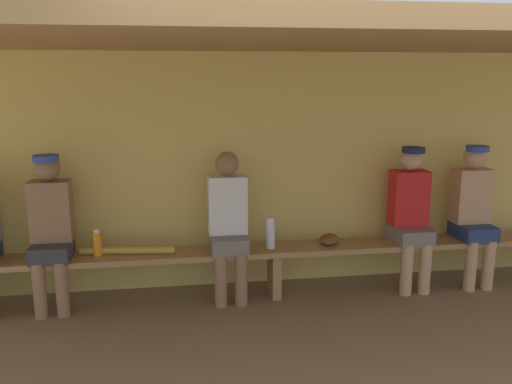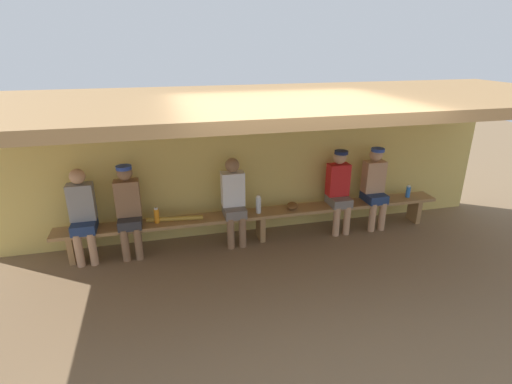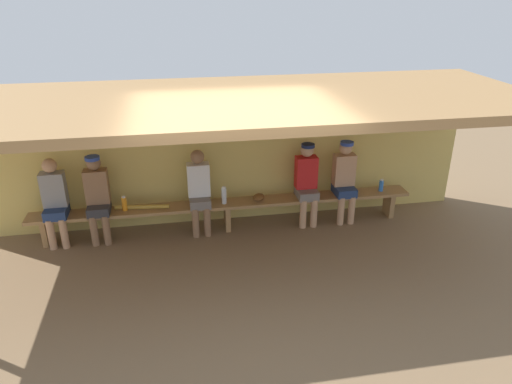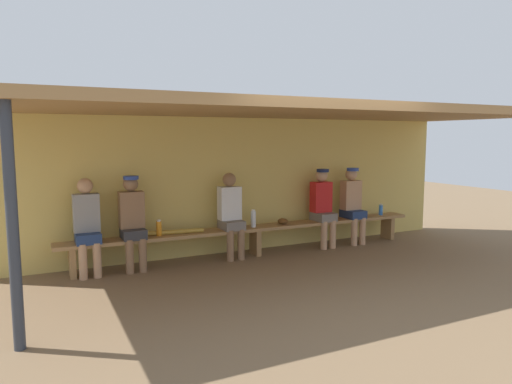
{
  "view_description": "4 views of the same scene",
  "coord_description": "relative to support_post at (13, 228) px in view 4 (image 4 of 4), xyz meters",
  "views": [
    {
      "loc": [
        -0.9,
        -3.13,
        2.0
      ],
      "look_at": [
        -0.24,
        1.12,
        1.07
      ],
      "focal_mm": 38.47,
      "sensor_mm": 36.0,
      "label": 1
    },
    {
      "loc": [
        -1.43,
        -3.83,
        2.92
      ],
      "look_at": [
        -0.13,
        1.34,
        0.88
      ],
      "focal_mm": 27.6,
      "sensor_mm": 36.0,
      "label": 2
    },
    {
      "loc": [
        -0.74,
        -5.24,
        3.69
      ],
      "look_at": [
        0.42,
        1.29,
        0.72
      ],
      "focal_mm": 33.58,
      "sensor_mm": 36.0,
      "label": 3
    },
    {
      "loc": [
        -3.17,
        -5.01,
        1.88
      ],
      "look_at": [
        -0.05,
        1.41,
        1.04
      ],
      "focal_mm": 32.42,
      "sensor_mm": 36.0,
      "label": 4
    }
  ],
  "objects": [
    {
      "name": "baseball_glove_worn",
      "position": [
        3.87,
        2.12,
        -0.6
      ],
      "size": [
        0.26,
        0.29,
        0.09
      ],
      "primitive_type": "ellipsoid",
      "rotation": [
        0.0,
        0.0,
        1.07
      ],
      "color": "brown",
      "rests_on": "bench"
    },
    {
      "name": "player_middle",
      "position": [
        2.93,
        2.1,
        -0.37
      ],
      "size": [
        0.34,
        0.42,
        1.34
      ],
      "color": "slate",
      "rests_on": "ground"
    },
    {
      "name": "support_post",
      "position": [
        0.0,
        0.0,
        0.0
      ],
      "size": [
        0.1,
        0.1,
        2.2
      ],
      "primitive_type": "cylinder",
      "color": "#2D333D",
      "rests_on": "ground"
    },
    {
      "name": "water_bottle_clear",
      "position": [
        1.79,
        2.1,
        -0.53
      ],
      "size": [
        0.08,
        0.08,
        0.23
      ],
      "color": "orange",
      "rests_on": "bench"
    },
    {
      "name": "water_bottle_orange",
      "position": [
        3.31,
        2.08,
        -0.5
      ],
      "size": [
        0.08,
        0.08,
        0.28
      ],
      "color": "silver",
      "rests_on": "bench"
    },
    {
      "name": "ground_plane",
      "position": [
        3.35,
        0.55,
        -1.1
      ],
      "size": [
        24.0,
        24.0,
        0.0
      ],
      "primitive_type": "plane",
      "color": "brown"
    },
    {
      "name": "bench",
      "position": [
        3.35,
        2.1,
        -0.71
      ],
      "size": [
        6.0,
        0.36,
        0.46
      ],
      "color": "#9E7547",
      "rests_on": "ground"
    },
    {
      "name": "player_rightmost",
      "position": [
        4.64,
        2.1,
        -0.35
      ],
      "size": [
        0.34,
        0.42,
        1.34
      ],
      "color": "slate",
      "rests_on": "ground"
    },
    {
      "name": "baseball_bat",
      "position": [
        2.05,
        2.1,
        -0.61
      ],
      "size": [
        0.82,
        0.16,
        0.07
      ],
      "primitive_type": "cylinder",
      "rotation": [
        0.0,
        1.57,
        -0.12
      ],
      "color": "#B28C33",
      "rests_on": "bench"
    },
    {
      "name": "water_bottle_blue",
      "position": [
        5.93,
        2.1,
        -0.54
      ],
      "size": [
        0.07,
        0.07,
        0.21
      ],
      "color": "blue",
      "rests_on": "bench"
    },
    {
      "name": "player_in_blue",
      "position": [
        0.81,
        2.1,
        -0.37
      ],
      "size": [
        0.34,
        0.42,
        1.34
      ],
      "color": "navy",
      "rests_on": "ground"
    },
    {
      "name": "dugout_roof",
      "position": [
        3.35,
        1.25,
        1.16
      ],
      "size": [
        8.0,
        2.8,
        0.12
      ],
      "primitive_type": "cube",
      "color": "#9E7547",
      "rests_on": "back_wall"
    },
    {
      "name": "player_in_white",
      "position": [
        5.28,
        2.1,
        -0.35
      ],
      "size": [
        0.34,
        0.42,
        1.34
      ],
      "color": "navy",
      "rests_on": "ground"
    },
    {
      "name": "player_with_sunglasses",
      "position": [
        1.42,
        2.1,
        -0.35
      ],
      "size": [
        0.34,
        0.42,
        1.34
      ],
      "color": "#333338",
      "rests_on": "ground"
    },
    {
      "name": "back_wall",
      "position": [
        3.35,
        2.55,
        0.0
      ],
      "size": [
        8.0,
        0.2,
        2.2
      ],
      "primitive_type": "cube",
      "color": "#D8BC60",
      "rests_on": "ground"
    }
  ]
}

